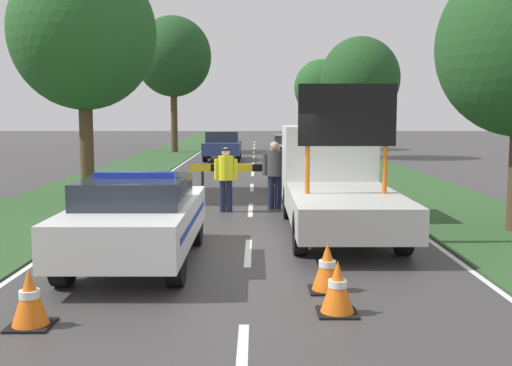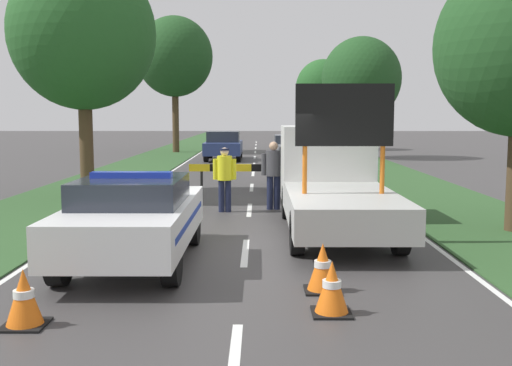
{
  "view_description": "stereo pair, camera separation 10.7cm",
  "coord_description": "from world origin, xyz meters",
  "px_view_note": "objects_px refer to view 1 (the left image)",
  "views": [
    {
      "loc": [
        0.14,
        -10.78,
        2.49
      ],
      "look_at": [
        0.19,
        1.31,
        1.1
      ],
      "focal_mm": 42.0,
      "sensor_mm": 36.0,
      "label": 1
    },
    {
      "loc": [
        0.25,
        -10.78,
        2.49
      ],
      "look_at": [
        0.19,
        1.31,
        1.1
      ],
      "focal_mm": 42.0,
      "sensor_mm": 36.0,
      "label": 2
    }
  ],
  "objects_px": {
    "traffic_cone_centre_front": "(335,287)",
    "roadside_tree_mid_left": "(358,79)",
    "traffic_cone_near_truck": "(325,267)",
    "police_car": "(135,217)",
    "queued_car_sedan_black": "(300,166)",
    "roadside_tree_mid_right": "(171,57)",
    "queued_car_van_white": "(290,152)",
    "traffic_cone_near_police": "(27,298)",
    "pedestrian_civilian": "(272,170)",
    "roadside_tree_far_left": "(81,34)",
    "police_officer": "(224,174)",
    "queued_car_hatch_blue": "(220,145)",
    "road_barrier": "(250,171)",
    "work_truck": "(331,179)",
    "roadside_tree_near_left": "(319,88)"
  },
  "relations": [
    {
      "from": "queued_car_hatch_blue",
      "to": "roadside_tree_far_left",
      "type": "height_order",
      "value": "roadside_tree_far_left"
    },
    {
      "from": "police_car",
      "to": "roadside_tree_mid_left",
      "type": "xyz_separation_m",
      "value": [
        7.85,
        24.22,
        3.7
      ]
    },
    {
      "from": "roadside_tree_mid_right",
      "to": "police_car",
      "type": "bearing_deg",
      "value": -83.47
    },
    {
      "from": "traffic_cone_near_police",
      "to": "roadside_tree_mid_right",
      "type": "height_order",
      "value": "roadside_tree_mid_right"
    },
    {
      "from": "traffic_cone_near_police",
      "to": "roadside_tree_mid_right",
      "type": "bearing_deg",
      "value": 94.75
    },
    {
      "from": "road_barrier",
      "to": "work_truck",
      "type": "bearing_deg",
      "value": -64.84
    },
    {
      "from": "roadside_tree_far_left",
      "to": "road_barrier",
      "type": "bearing_deg",
      "value": -19.29
    },
    {
      "from": "traffic_cone_near_police",
      "to": "roadside_tree_mid_left",
      "type": "height_order",
      "value": "roadside_tree_mid_left"
    },
    {
      "from": "queued_car_hatch_blue",
      "to": "roadside_tree_near_left",
      "type": "distance_m",
      "value": 12.08
    },
    {
      "from": "queued_car_sedan_black",
      "to": "roadside_tree_near_left",
      "type": "relative_size",
      "value": 0.63
    },
    {
      "from": "police_officer",
      "to": "queued_car_hatch_blue",
      "type": "height_order",
      "value": "police_officer"
    },
    {
      "from": "traffic_cone_centre_front",
      "to": "queued_car_hatch_blue",
      "type": "height_order",
      "value": "queued_car_hatch_blue"
    },
    {
      "from": "traffic_cone_near_police",
      "to": "traffic_cone_centre_front",
      "type": "relative_size",
      "value": 1.02
    },
    {
      "from": "work_truck",
      "to": "pedestrian_civilian",
      "type": "relative_size",
      "value": 3.35
    },
    {
      "from": "traffic_cone_centre_front",
      "to": "roadside_tree_near_left",
      "type": "relative_size",
      "value": 0.11
    },
    {
      "from": "pedestrian_civilian",
      "to": "traffic_cone_near_police",
      "type": "bearing_deg",
      "value": -93.58
    },
    {
      "from": "roadside_tree_mid_left",
      "to": "roadside_tree_far_left",
      "type": "relative_size",
      "value": 0.96
    },
    {
      "from": "traffic_cone_centre_front",
      "to": "roadside_tree_near_left",
      "type": "distance_m",
      "value": 35.54
    },
    {
      "from": "road_barrier",
      "to": "queued_car_sedan_black",
      "type": "bearing_deg",
      "value": 63.3
    },
    {
      "from": "traffic_cone_centre_front",
      "to": "roadside_tree_mid_left",
      "type": "xyz_separation_m",
      "value": [
        4.85,
        26.82,
        4.14
      ]
    },
    {
      "from": "traffic_cone_near_police",
      "to": "queued_car_hatch_blue",
      "type": "height_order",
      "value": "queued_car_hatch_blue"
    },
    {
      "from": "traffic_cone_near_truck",
      "to": "roadside_tree_mid_right",
      "type": "relative_size",
      "value": 0.08
    },
    {
      "from": "traffic_cone_centre_front",
      "to": "roadside_tree_mid_left",
      "type": "bearing_deg",
      "value": 79.76
    },
    {
      "from": "queued_car_sedan_black",
      "to": "roadside_tree_far_left",
      "type": "xyz_separation_m",
      "value": [
        -6.66,
        -2.33,
        4.09
      ]
    },
    {
      "from": "police_officer",
      "to": "traffic_cone_centre_front",
      "type": "bearing_deg",
      "value": 103.56
    },
    {
      "from": "traffic_cone_centre_front",
      "to": "queued_car_sedan_black",
      "type": "height_order",
      "value": "queued_car_sedan_black"
    },
    {
      "from": "queued_car_sedan_black",
      "to": "roadside_tree_far_left",
      "type": "height_order",
      "value": "roadside_tree_far_left"
    },
    {
      "from": "queued_car_sedan_black",
      "to": "roadside_tree_mid_right",
      "type": "distance_m",
      "value": 20.97
    },
    {
      "from": "queued_car_hatch_blue",
      "to": "roadside_tree_far_left",
      "type": "xyz_separation_m",
      "value": [
        -3.25,
        -14.83,
        4.03
      ]
    },
    {
      "from": "roadside_tree_near_left",
      "to": "pedestrian_civilian",
      "type": "bearing_deg",
      "value": -98.66
    },
    {
      "from": "pedestrian_civilian",
      "to": "roadside_tree_mid_right",
      "type": "bearing_deg",
      "value": 119.97
    },
    {
      "from": "pedestrian_civilian",
      "to": "roadside_tree_far_left",
      "type": "bearing_deg",
      "value": 173.04
    },
    {
      "from": "police_car",
      "to": "roadside_tree_far_left",
      "type": "height_order",
      "value": "roadside_tree_far_left"
    },
    {
      "from": "traffic_cone_centre_front",
      "to": "roadside_tree_far_left",
      "type": "xyz_separation_m",
      "value": [
        -6.1,
        10.69,
        4.51
      ]
    },
    {
      "from": "roadside_tree_mid_right",
      "to": "pedestrian_civilian",
      "type": "bearing_deg",
      "value": -76.17
    },
    {
      "from": "work_truck",
      "to": "roadside_tree_near_left",
      "type": "xyz_separation_m",
      "value": [
        2.87,
        29.37,
        3.25
      ]
    },
    {
      "from": "queued_car_van_white",
      "to": "police_car",
      "type": "bearing_deg",
      "value": 77.74
    },
    {
      "from": "traffic_cone_near_police",
      "to": "queued_car_van_white",
      "type": "relative_size",
      "value": 0.16
    },
    {
      "from": "roadside_tree_far_left",
      "to": "traffic_cone_near_police",
      "type": "bearing_deg",
      "value": -77.7
    },
    {
      "from": "pedestrian_civilian",
      "to": "queued_car_van_white",
      "type": "xyz_separation_m",
      "value": [
        1.1,
        10.74,
        -0.2
      ]
    },
    {
      "from": "police_officer",
      "to": "roadside_tree_near_left",
      "type": "bearing_deg",
      "value": -100.29
    },
    {
      "from": "traffic_cone_near_police",
      "to": "road_barrier",
      "type": "bearing_deg",
      "value": 74.79
    },
    {
      "from": "queued_car_hatch_blue",
      "to": "roadside_tree_mid_left",
      "type": "xyz_separation_m",
      "value": [
        7.7,
        1.3,
        3.67
      ]
    },
    {
      "from": "roadside_tree_far_left",
      "to": "queued_car_van_white",
      "type": "bearing_deg",
      "value": 51.42
    },
    {
      "from": "queued_car_sedan_black",
      "to": "roadside_tree_mid_right",
      "type": "relative_size",
      "value": 0.46
    },
    {
      "from": "traffic_cone_centre_front",
      "to": "police_officer",
      "type": "bearing_deg",
      "value": 102.75
    },
    {
      "from": "traffic_cone_near_truck",
      "to": "police_car",
      "type": "bearing_deg",
      "value": 151.27
    },
    {
      "from": "traffic_cone_centre_front",
      "to": "traffic_cone_near_police",
      "type": "bearing_deg",
      "value": -172.91
    },
    {
      "from": "pedestrian_civilian",
      "to": "traffic_cone_near_police",
      "type": "xyz_separation_m",
      "value": [
        -3.14,
        -8.77,
        -0.7
      ]
    },
    {
      "from": "pedestrian_civilian",
      "to": "roadside_tree_mid_left",
      "type": "distance_m",
      "value": 19.58
    }
  ]
}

